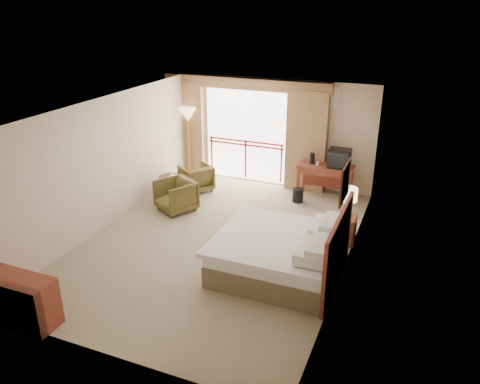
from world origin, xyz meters
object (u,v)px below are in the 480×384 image
at_px(tv, 339,158).
at_px(wastebasket, 298,195).
at_px(side_table, 170,184).
at_px(armchair_near, 177,210).
at_px(nightstand, 345,229).
at_px(bed, 282,253).
at_px(table_lamp, 349,195).
at_px(desk, 326,172).
at_px(armchair_far, 197,190).
at_px(dresser, 19,300).
at_px(floor_lamp, 188,117).

distance_m(tv, wastebasket, 1.30).
bearing_deg(side_table, wastebasket, 18.82).
bearing_deg(wastebasket, armchair_near, -147.92).
height_order(tv, wastebasket, tv).
relative_size(nightstand, wastebasket, 1.72).
distance_m(bed, armchair_near, 3.43).
height_order(bed, table_lamp, table_lamp).
bearing_deg(tv, side_table, -149.62).
relative_size(desk, armchair_far, 1.77).
height_order(tv, armchair_near, tv).
relative_size(bed, desk, 1.65).
bearing_deg(dresser, floor_lamp, 91.16).
relative_size(bed, armchair_far, 2.93).
bearing_deg(table_lamp, bed, -117.91).
relative_size(wastebasket, floor_lamp, 0.17).
bearing_deg(wastebasket, floor_lamp, 168.98).
xyz_separation_m(nightstand, table_lamp, (0.00, 0.05, 0.72)).
bearing_deg(bed, armchair_near, 152.17).
distance_m(wastebasket, floor_lamp, 3.59).
distance_m(tv, armchair_near, 3.96).
height_order(desk, side_table, desk).
relative_size(bed, floor_lamp, 1.13).
relative_size(tv, wastebasket, 1.51).
height_order(tv, armchair_far, tv).
relative_size(bed, table_lamp, 3.75).
relative_size(side_table, floor_lamp, 0.30).
distance_m(bed, side_table, 4.08).
xyz_separation_m(nightstand, desk, (-0.88, 2.09, 0.38)).
relative_size(wastebasket, armchair_near, 0.41).
bearing_deg(bed, armchair_far, 137.85).
distance_m(table_lamp, side_table, 4.39).
bearing_deg(bed, floor_lamp, 135.42).
relative_size(nightstand, armchair_far, 0.77).
distance_m(side_table, floor_lamp, 2.06).
relative_size(table_lamp, side_table, 1.00).
distance_m(nightstand, dresser, 5.89).
distance_m(armchair_far, dresser, 5.66).
xyz_separation_m(wastebasket, armchair_near, (-2.44, -1.53, -0.16)).
xyz_separation_m(bed, wastebasket, (-0.58, 3.12, -0.21)).
bearing_deg(dresser, desk, 59.65).
bearing_deg(wastebasket, dresser, -113.54).
xyz_separation_m(bed, tv, (0.25, 3.55, 0.68)).
height_order(nightstand, table_lamp, table_lamp).
xyz_separation_m(desk, armchair_near, (-2.97, -2.02, -0.65)).
xyz_separation_m(tv, floor_lamp, (-4.06, 0.20, 0.56)).
bearing_deg(wastebasket, side_table, -161.18).
bearing_deg(table_lamp, tv, 106.31).
height_order(table_lamp, wastebasket, table_lamp).
relative_size(armchair_near, dresser, 0.69).
height_order(floor_lamp, dresser, floor_lamp).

